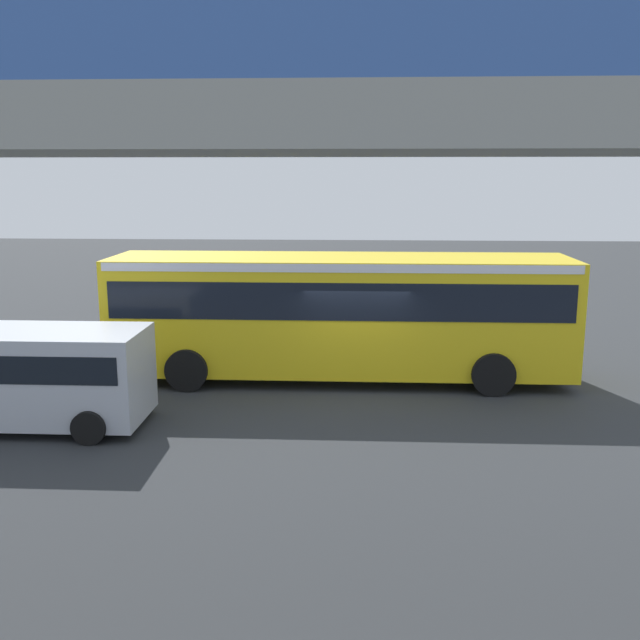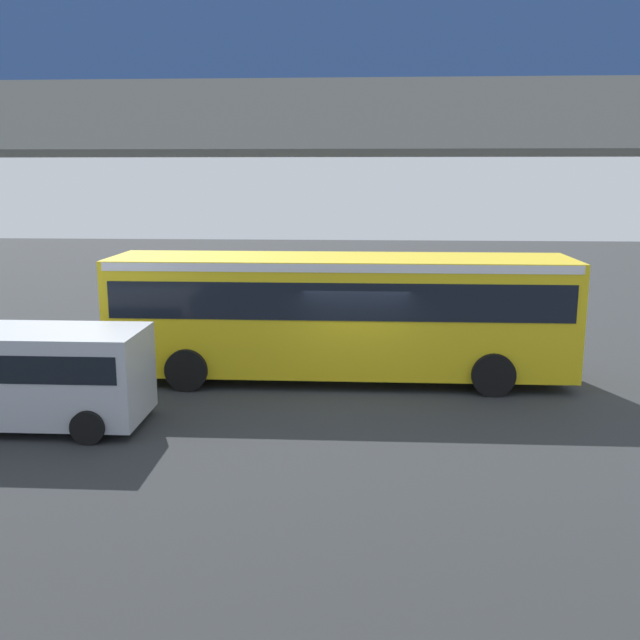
{
  "view_description": "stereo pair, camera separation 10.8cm",
  "coord_description": "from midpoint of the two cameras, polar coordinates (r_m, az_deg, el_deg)",
  "views": [
    {
      "loc": [
        0.03,
        17.02,
        5.18
      ],
      "look_at": [
        0.92,
        -0.34,
        1.6
      ],
      "focal_mm": 39.84,
      "sensor_mm": 36.0,
      "label": 1
    },
    {
      "loc": [
        -0.08,
        17.01,
        5.18
      ],
      "look_at": [
        0.92,
        -0.34,
        1.6
      ],
      "focal_mm": 39.84,
      "sensor_mm": 36.0,
      "label": 2
    }
  ],
  "objects": [
    {
      "name": "parked_van",
      "position": [
        15.92,
        -22.19,
        -3.79
      ],
      "size": [
        4.8,
        2.17,
        2.05
      ],
      "color": "#B7BCC6",
      "rests_on": "ground"
    },
    {
      "name": "lane_dash_centre",
      "position": [
        20.42,
        -8.21,
        -3.17
      ],
      "size": [
        2.0,
        0.2,
        0.01
      ],
      "primitive_type": "cube",
      "color": "silver",
      "rests_on": "ground"
    },
    {
      "name": "lane_dash_left",
      "position": [
        20.01,
        3.11,
        -3.37
      ],
      "size": [
        2.0,
        0.2,
        0.01
      ],
      "primitive_type": "cube",
      "color": "silver",
      "rests_on": "ground"
    },
    {
      "name": "city_bus",
      "position": [
        18.0,
        1.77,
        1.08
      ],
      "size": [
        11.54,
        2.85,
        3.15
      ],
      "color": "yellow",
      "rests_on": "ground"
    },
    {
      "name": "lane_dash_leftmost",
      "position": [
        20.4,
        14.43,
        -3.44
      ],
      "size": [
        2.0,
        0.2,
        0.01
      ],
      "primitive_type": "cube",
      "color": "silver",
      "rests_on": "ground"
    },
    {
      "name": "pedestrian_overpass",
      "position": [
        6.65,
        3.12,
        11.45
      ],
      "size": [
        26.59,
        2.6,
        6.96
      ],
      "color": "gray",
      "rests_on": "ground"
    },
    {
      "name": "ground",
      "position": [
        17.78,
        3.07,
        -5.31
      ],
      "size": [
        80.0,
        80.0,
        0.0
      ],
      "primitive_type": "plane",
      "color": "#2D3033"
    },
    {
      "name": "traffic_sign",
      "position": [
        20.93,
        -9.66,
        2.43
      ],
      "size": [
        0.08,
        0.6,
        2.8
      ],
      "color": "slate",
      "rests_on": "ground"
    }
  ]
}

